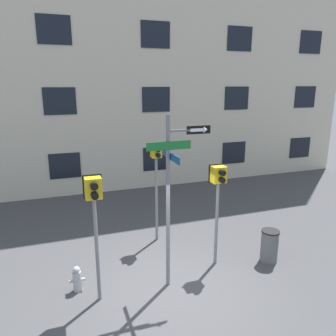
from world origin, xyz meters
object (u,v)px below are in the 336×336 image
at_px(pedestrian_signal_across, 156,168).
at_px(pedestrian_signal_right, 218,187).
at_px(street_sign_pole, 172,187).
at_px(fire_hydrant, 77,279).
at_px(pedestrian_signal_left, 94,204).
at_px(trash_bin, 269,246).

bearing_deg(pedestrian_signal_across, pedestrian_signal_right, -59.75).
bearing_deg(pedestrian_signal_across, street_sign_pole, -98.63).
xyz_separation_m(street_sign_pole, fire_hydrant, (-2.14, 0.47, -2.13)).
height_order(pedestrian_signal_left, pedestrian_signal_across, pedestrian_signal_across).
bearing_deg(street_sign_pole, fire_hydrant, 167.67).
distance_m(pedestrian_signal_across, fire_hydrant, 3.68).
bearing_deg(pedestrian_signal_right, trash_bin, -14.96).
bearing_deg(trash_bin, street_sign_pole, -177.82).
xyz_separation_m(pedestrian_signal_right, pedestrian_signal_across, (-1.06, 1.82, 0.14)).
height_order(pedestrian_signal_across, fire_hydrant, pedestrian_signal_across).
bearing_deg(trash_bin, pedestrian_signal_left, -178.33).
xyz_separation_m(pedestrian_signal_across, fire_hydrant, (-2.49, -1.83, -1.99)).
bearing_deg(pedestrian_signal_right, fire_hydrant, -179.77).
distance_m(pedestrian_signal_left, fire_hydrant, 2.07).
height_order(street_sign_pole, pedestrian_signal_right, street_sign_pole).
relative_size(street_sign_pole, fire_hydrant, 6.57).
xyz_separation_m(pedestrian_signal_left, fire_hydrant, (-0.44, 0.49, -1.96)).
height_order(pedestrian_signal_left, pedestrian_signal_right, pedestrian_signal_left).
xyz_separation_m(fire_hydrant, trash_bin, (4.96, -0.36, 0.15)).
bearing_deg(street_sign_pole, pedestrian_signal_left, -179.18).
relative_size(pedestrian_signal_across, fire_hydrant, 4.85).
relative_size(pedestrian_signal_left, fire_hydrant, 4.64).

